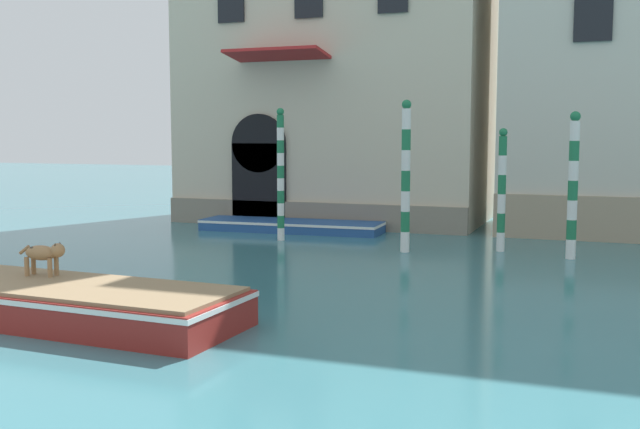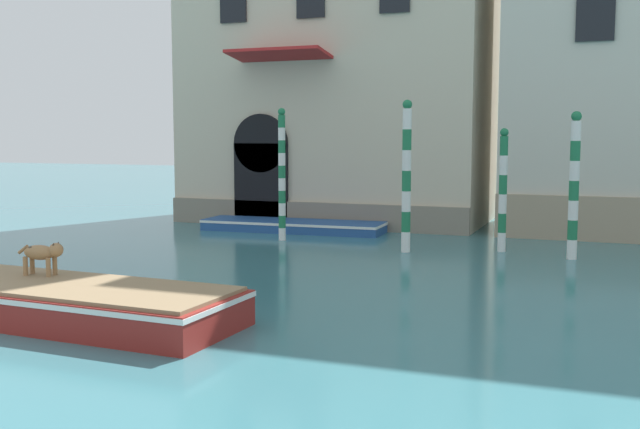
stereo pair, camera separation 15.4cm
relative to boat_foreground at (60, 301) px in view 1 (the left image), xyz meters
The scene contains 7 objects.
boat_foreground is the anchor object (origin of this frame).
dog_on_deck 1.05m from the boat_foreground, 147.22° to the left, with size 0.90×0.31×0.60m.
boat_moored_near_palazzo 12.08m from the boat_foreground, 94.55° to the left, with size 5.94×1.75×0.35m.
mooring_pole_0 11.81m from the boat_foreground, 60.14° to the left, with size 0.22×0.22×3.25m.
mooring_pole_2 10.19m from the boat_foreground, 92.49° to the left, with size 0.22×0.22×3.84m.
mooring_pole_3 12.34m from the boat_foreground, 51.42° to the left, with size 0.25×0.25×3.64m.
mooring_pole_5 9.98m from the boat_foreground, 69.16° to the left, with size 0.25×0.25×3.97m.
Camera 1 is at (11.07, -6.56, 3.05)m, focal length 42.00 mm.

